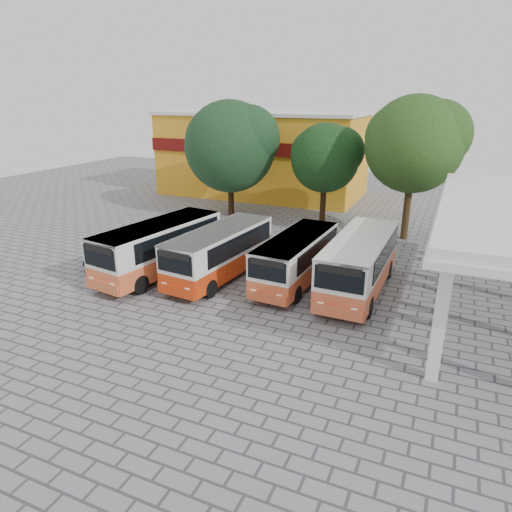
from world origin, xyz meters
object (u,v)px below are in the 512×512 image
at_px(parked_car, 116,254).
at_px(bus_far_left, 159,245).
at_px(bus_centre_right, 296,257).
at_px(bus_far_right, 359,261).
at_px(bus_centre_left, 220,250).

bearing_deg(parked_car, bus_far_left, -4.59).
distance_m(bus_centre_right, parked_car, 11.34).
distance_m(bus_centre_right, bus_far_right, 3.41).
height_order(bus_far_right, parked_car, bus_far_right).
bearing_deg(bus_centre_right, bus_centre_left, -163.98).
bearing_deg(bus_far_left, bus_centre_left, 22.98).
relative_size(bus_centre_right, parked_car, 1.72).
bearing_deg(bus_centre_right, bus_far_right, 5.91).
bearing_deg(parked_car, bus_far_right, 7.77).
height_order(bus_far_left, parked_car, bus_far_left).
relative_size(bus_far_left, bus_centre_right, 1.14).
height_order(bus_centre_right, bus_far_right, bus_far_right).
height_order(bus_centre_left, bus_centre_right, bus_centre_left).
bearing_deg(bus_far_right, parked_car, -172.51).
relative_size(bus_centre_left, bus_far_right, 0.97).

